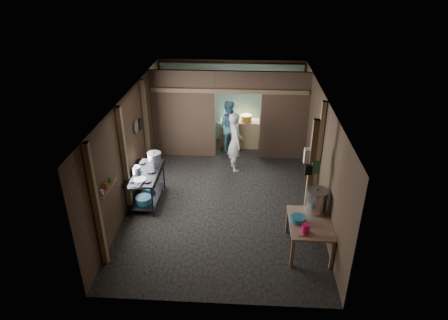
# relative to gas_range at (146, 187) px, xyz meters

# --- Properties ---
(floor) EXTENTS (4.50, 7.00, 0.00)m
(floor) POSITION_rel_gas_range_xyz_m (1.88, 0.41, -0.42)
(floor) COLOR black
(floor) RESTS_ON ground
(ceiling) EXTENTS (4.50, 7.00, 0.00)m
(ceiling) POSITION_rel_gas_range_xyz_m (1.88, 0.41, 2.18)
(ceiling) COLOR #3F3A34
(ceiling) RESTS_ON ground
(wall_back) EXTENTS (4.50, 0.00, 2.60)m
(wall_back) POSITION_rel_gas_range_xyz_m (1.88, 3.91, 0.88)
(wall_back) COLOR brown
(wall_back) RESTS_ON ground
(wall_front) EXTENTS (4.50, 0.00, 2.60)m
(wall_front) POSITION_rel_gas_range_xyz_m (1.88, -3.09, 0.88)
(wall_front) COLOR brown
(wall_front) RESTS_ON ground
(wall_left) EXTENTS (0.00, 7.00, 2.60)m
(wall_left) POSITION_rel_gas_range_xyz_m (-0.37, 0.41, 0.88)
(wall_left) COLOR brown
(wall_left) RESTS_ON ground
(wall_right) EXTENTS (0.00, 7.00, 2.60)m
(wall_right) POSITION_rel_gas_range_xyz_m (4.13, 0.41, 0.88)
(wall_right) COLOR brown
(wall_right) RESTS_ON ground
(partition_left) EXTENTS (1.85, 0.10, 2.60)m
(partition_left) POSITION_rel_gas_range_xyz_m (0.55, 2.61, 0.88)
(partition_left) COLOR brown
(partition_left) RESTS_ON floor
(partition_right) EXTENTS (1.35, 0.10, 2.60)m
(partition_right) POSITION_rel_gas_range_xyz_m (3.46, 2.61, 0.88)
(partition_right) COLOR brown
(partition_right) RESTS_ON floor
(partition_header) EXTENTS (1.30, 0.10, 0.60)m
(partition_header) POSITION_rel_gas_range_xyz_m (2.13, 2.61, 1.88)
(partition_header) COLOR brown
(partition_header) RESTS_ON wall_back
(turquoise_panel) EXTENTS (4.40, 0.06, 2.50)m
(turquoise_panel) POSITION_rel_gas_range_xyz_m (1.88, 3.85, 0.83)
(turquoise_panel) COLOR #70B0AC
(turquoise_panel) RESTS_ON wall_back
(back_counter) EXTENTS (1.20, 0.50, 0.85)m
(back_counter) POSITION_rel_gas_range_xyz_m (2.18, 3.36, 0.01)
(back_counter) COLOR #9E835A
(back_counter) RESTS_ON floor
(wall_clock) EXTENTS (0.20, 0.03, 0.20)m
(wall_clock) POSITION_rel_gas_range_xyz_m (2.13, 3.81, 1.48)
(wall_clock) COLOR silver
(wall_clock) RESTS_ON wall_back
(post_left_a) EXTENTS (0.10, 0.12, 2.60)m
(post_left_a) POSITION_rel_gas_range_xyz_m (-0.30, -2.19, 0.88)
(post_left_a) COLOR #9E835A
(post_left_a) RESTS_ON floor
(post_left_b) EXTENTS (0.10, 0.12, 2.60)m
(post_left_b) POSITION_rel_gas_range_xyz_m (-0.30, -0.39, 0.88)
(post_left_b) COLOR #9E835A
(post_left_b) RESTS_ON floor
(post_left_c) EXTENTS (0.10, 0.12, 2.60)m
(post_left_c) POSITION_rel_gas_range_xyz_m (-0.30, 1.61, 0.88)
(post_left_c) COLOR #9E835A
(post_left_c) RESTS_ON floor
(post_right) EXTENTS (0.10, 0.12, 2.60)m
(post_right) POSITION_rel_gas_range_xyz_m (4.06, 0.21, 0.88)
(post_right) COLOR #9E835A
(post_right) RESTS_ON floor
(post_free) EXTENTS (0.12, 0.12, 2.60)m
(post_free) POSITION_rel_gas_range_xyz_m (3.73, -0.89, 0.88)
(post_free) COLOR #9E835A
(post_free) RESTS_ON floor
(cross_beam) EXTENTS (4.40, 0.12, 0.12)m
(cross_beam) POSITION_rel_gas_range_xyz_m (1.88, 2.56, 1.63)
(cross_beam) COLOR #9E835A
(cross_beam) RESTS_ON wall_left
(pan_lid_big) EXTENTS (0.03, 0.34, 0.34)m
(pan_lid_big) POSITION_rel_gas_range_xyz_m (-0.33, 0.81, 1.23)
(pan_lid_big) COLOR gray
(pan_lid_big) RESTS_ON wall_left
(pan_lid_small) EXTENTS (0.03, 0.30, 0.30)m
(pan_lid_small) POSITION_rel_gas_range_xyz_m (-0.33, 1.21, 1.13)
(pan_lid_small) COLOR black
(pan_lid_small) RESTS_ON wall_left
(wall_shelf) EXTENTS (0.14, 0.80, 0.03)m
(wall_shelf) POSITION_rel_gas_range_xyz_m (-0.27, -1.69, 0.98)
(wall_shelf) COLOR #9E835A
(wall_shelf) RESTS_ON wall_left
(jar_white) EXTENTS (0.07, 0.07, 0.10)m
(jar_white) POSITION_rel_gas_range_xyz_m (-0.27, -1.94, 1.05)
(jar_white) COLOR silver
(jar_white) RESTS_ON wall_shelf
(jar_yellow) EXTENTS (0.08, 0.08, 0.10)m
(jar_yellow) POSITION_rel_gas_range_xyz_m (-0.27, -1.69, 1.05)
(jar_yellow) COLOR #B96D1D
(jar_yellow) RESTS_ON wall_shelf
(jar_green) EXTENTS (0.06, 0.06, 0.10)m
(jar_green) POSITION_rel_gas_range_xyz_m (-0.27, -1.47, 1.05)
(jar_green) COLOR #39764F
(jar_green) RESTS_ON wall_shelf
(bag_white) EXTENTS (0.22, 0.15, 0.32)m
(bag_white) POSITION_rel_gas_range_xyz_m (3.68, -0.81, 1.36)
(bag_white) COLOR silver
(bag_white) RESTS_ON post_free
(bag_green) EXTENTS (0.16, 0.12, 0.24)m
(bag_green) POSITION_rel_gas_range_xyz_m (3.80, -0.95, 1.18)
(bag_green) COLOR #39764F
(bag_green) RESTS_ON post_free
(bag_black) EXTENTS (0.14, 0.10, 0.20)m
(bag_black) POSITION_rel_gas_range_xyz_m (3.66, -0.97, 1.13)
(bag_black) COLOR black
(bag_black) RESTS_ON post_free
(gas_range) EXTENTS (0.72, 1.41, 0.83)m
(gas_range) POSITION_rel_gas_range_xyz_m (0.00, 0.00, 0.00)
(gas_range) COLOR black
(gas_range) RESTS_ON floor
(prep_table) EXTENTS (0.84, 1.15, 0.68)m
(prep_table) POSITION_rel_gas_range_xyz_m (3.71, -1.55, -0.08)
(prep_table) COLOR tan
(prep_table) RESTS_ON floor
(stove_pot_large) EXTENTS (0.43, 0.43, 0.34)m
(stove_pot_large) POSITION_rel_gas_range_xyz_m (0.17, 0.39, 0.56)
(stove_pot_large) COLOR silver
(stove_pot_large) RESTS_ON gas_range
(stove_pot_med) EXTENTS (0.29, 0.29, 0.20)m
(stove_pot_med) POSITION_rel_gas_range_xyz_m (-0.17, -0.09, 0.49)
(stove_pot_med) COLOR silver
(stove_pot_med) RESTS_ON gas_range
(frying_pan) EXTENTS (0.41, 0.57, 0.07)m
(frying_pan) POSITION_rel_gas_range_xyz_m (0.00, -0.42, 0.44)
(frying_pan) COLOR gray
(frying_pan) RESTS_ON gas_range
(blue_tub_front) EXTENTS (0.38, 0.38, 0.16)m
(blue_tub_front) POSITION_rel_gas_range_xyz_m (0.00, -0.30, -0.18)
(blue_tub_front) COLOR #236E85
(blue_tub_front) RESTS_ON gas_range
(blue_tub_back) EXTENTS (0.28, 0.28, 0.11)m
(blue_tub_back) POSITION_rel_gas_range_xyz_m (0.00, 0.22, -0.20)
(blue_tub_back) COLOR #236E85
(blue_tub_back) RESTS_ON gas_range
(stock_pot) EXTENTS (0.57, 0.57, 0.52)m
(stock_pot) POSITION_rel_gas_range_xyz_m (3.86, -1.14, 0.50)
(stock_pot) COLOR silver
(stock_pot) RESTS_ON prep_table
(wash_basin) EXTENTS (0.38, 0.38, 0.11)m
(wash_basin) POSITION_rel_gas_range_xyz_m (3.47, -1.54, 0.32)
(wash_basin) COLOR #236E85
(wash_basin) RESTS_ON prep_table
(pink_bucket) EXTENTS (0.18, 0.18, 0.18)m
(pink_bucket) POSITION_rel_gas_range_xyz_m (3.57, -1.89, 0.36)
(pink_bucket) COLOR #E0114D
(pink_bucket) RESTS_ON prep_table
(knife) EXTENTS (0.30, 0.04, 0.01)m
(knife) POSITION_rel_gas_range_xyz_m (3.57, -2.00, 0.27)
(knife) COLOR silver
(knife) RESTS_ON prep_table
(yellow_tub) EXTENTS (0.34, 0.34, 0.19)m
(yellow_tub) POSITION_rel_gas_range_xyz_m (2.37, 3.36, 0.53)
(yellow_tub) COLOR #B96D1D
(yellow_tub) RESTS_ON back_counter
(red_cup) EXTENTS (0.11, 0.11, 0.12)m
(red_cup) POSITION_rel_gas_range_xyz_m (1.83, 3.36, 0.50)
(red_cup) COLOR #B20706
(red_cup) RESTS_ON back_counter
(cook) EXTENTS (0.56, 0.70, 1.69)m
(cook) POSITION_rel_gas_range_xyz_m (2.09, 1.80, 0.43)
(cook) COLOR beige
(cook) RESTS_ON floor
(worker_back) EXTENTS (0.80, 0.62, 1.63)m
(worker_back) POSITION_rel_gas_range_xyz_m (1.83, 3.02, 0.40)
(worker_back) COLOR teal
(worker_back) RESTS_ON floor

